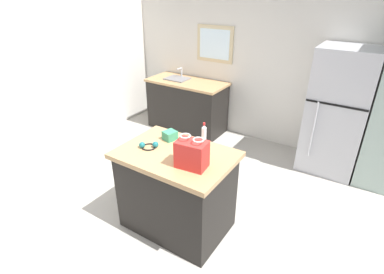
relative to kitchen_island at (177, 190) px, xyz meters
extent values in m
plane|color=#ADA89E|center=(-0.02, -0.12, -0.47)|extent=(6.46, 6.46, 0.00)
cube|color=silver|center=(-0.02, 2.57, 0.81)|extent=(5.18, 0.10, 2.55)
cube|color=#CCB78C|center=(-0.98, 2.52, 1.06)|extent=(0.68, 0.04, 0.60)
cube|color=white|center=(-0.98, 2.50, 1.06)|extent=(0.56, 0.02, 0.48)
cube|color=silver|center=(-2.61, -0.12, 0.81)|extent=(0.10, 5.38, 2.55)
cube|color=black|center=(0.00, 0.00, -0.03)|extent=(1.07, 0.73, 0.88)
cube|color=tan|center=(0.00, 0.00, 0.43)|extent=(1.15, 0.81, 0.05)
cube|color=#B7B7BC|center=(1.13, 2.17, 0.40)|extent=(0.74, 0.64, 1.74)
cube|color=black|center=(1.13, 1.85, 0.61)|extent=(0.73, 0.01, 0.02)
cylinder|color=#B7B7BC|center=(0.93, 1.82, 0.23)|extent=(0.02, 0.02, 0.78)
cube|color=black|center=(-1.34, 2.18, -0.03)|extent=(1.38, 0.62, 0.87)
cube|color=tan|center=(-1.34, 2.18, 0.42)|extent=(1.42, 0.66, 0.04)
cube|color=slate|center=(-1.54, 2.18, 0.39)|extent=(0.40, 0.32, 0.14)
cylinder|color=#B7B7BC|center=(-1.54, 2.32, 0.53)|extent=(0.03, 0.03, 0.18)
cylinder|color=#B7B7BC|center=(-1.54, 2.25, 0.62)|extent=(0.02, 0.14, 0.02)
cube|color=red|center=(0.27, -0.12, 0.59)|extent=(0.30, 0.22, 0.26)
torus|color=white|center=(0.20, -0.12, 0.76)|extent=(0.11, 0.11, 0.01)
torus|color=white|center=(0.34, -0.12, 0.76)|extent=(0.11, 0.11, 0.01)
cube|color=#388E66|center=(-0.22, 0.21, 0.51)|extent=(0.15, 0.16, 0.10)
cylinder|color=white|center=(0.14, 0.31, 0.56)|extent=(0.05, 0.05, 0.19)
cone|color=white|center=(0.14, 0.31, 0.67)|extent=(0.05, 0.05, 0.03)
cylinder|color=red|center=(0.14, 0.31, 0.69)|extent=(0.02, 0.02, 0.02)
torus|color=black|center=(-0.29, -0.06, 0.47)|extent=(0.21, 0.21, 0.01)
sphere|color=#19666B|center=(-0.35, -0.10, 0.49)|extent=(0.06, 0.06, 0.06)
sphere|color=#19666B|center=(-0.24, -0.02, 0.49)|extent=(0.06, 0.06, 0.06)
camera|label=1|loc=(1.55, -2.08, 1.95)|focal=28.14mm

